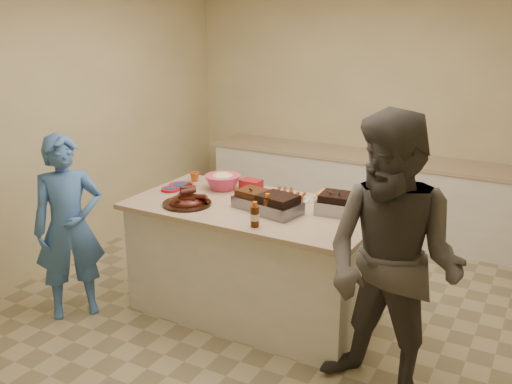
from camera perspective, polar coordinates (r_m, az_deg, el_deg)
The scene contains 19 objects.
room at distance 5.01m, azimuth 1.34°, elevation -11.53°, with size 4.50×5.00×2.70m, color beige, non-canonical shape.
back_counter at distance 6.71m, azimuth 10.11°, elevation 0.07°, with size 3.60×0.64×0.90m, color silver, non-canonical shape.
island at distance 4.97m, azimuth -0.28°, elevation -11.79°, with size 2.01×1.06×0.95m, color silver, non-canonical shape.
rib_platter at distance 4.63m, azimuth -6.90°, elevation -1.27°, with size 0.40×0.40×0.16m, color #3D1007, non-canonical shape.
pulled_pork_tray at distance 4.54m, azimuth -0.13°, elevation -1.54°, with size 0.30×0.23×0.09m, color #47230F.
brisket_tray at distance 4.38m, azimuth 2.18°, elevation -2.25°, with size 0.32×0.27×0.10m, color black.
roasting_pan at distance 4.46m, azimuth 7.93°, elevation -2.06°, with size 0.27×0.27×0.11m, color gray.
coleslaw_bowl at distance 5.01m, azimuth -3.34°, elevation 0.29°, with size 0.32×0.32×0.22m, color #C93860, non-canonical shape.
sausage_plate at distance 4.70m, azimuth 3.38°, elevation -0.88°, with size 0.32×0.32×0.05m, color silver.
mac_cheese_dish at distance 4.72m, azimuth 7.76°, elevation -0.94°, with size 0.29×0.21×0.08m, color orange.
bbq_bottle_a at distance 4.14m, azimuth -0.12°, elevation -3.47°, with size 0.06×0.06×0.19m, color #3D1905.
bbq_bottle_b at distance 4.33m, azimuth 1.15°, elevation -2.49°, with size 0.06×0.06×0.18m, color #3D1905.
mustard_bottle at distance 4.73m, azimuth -1.21°, elevation -0.73°, with size 0.04×0.04×0.12m, color yellow.
sauce_bowl at distance 4.79m, azimuth 0.49°, elevation -0.48°, with size 0.13×0.04×0.13m, color silver.
plate_stack_large at distance 5.09m, azimuth -7.50°, elevation 0.46°, with size 0.22×0.22×0.03m, color maroon.
plate_stack_small at distance 5.01m, azimuth -8.53°, elevation 0.14°, with size 0.16×0.16×0.02m, color maroon.
plastic_cup at distance 5.27m, azimuth -6.14°, elevation 1.08°, with size 0.09×0.08×0.09m, color #AB4C16.
basket_stack at distance 4.99m, azimuth -0.49°, elevation 0.24°, with size 0.18×0.13×0.09m, color maroon.
guest_blue at distance 5.18m, azimuth -17.38°, elevation -11.34°, with size 0.56×1.54×0.37m, color #3F6DBA.
Camera 1 is at (2.02, -3.89, 2.44)m, focal length 40.00 mm.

